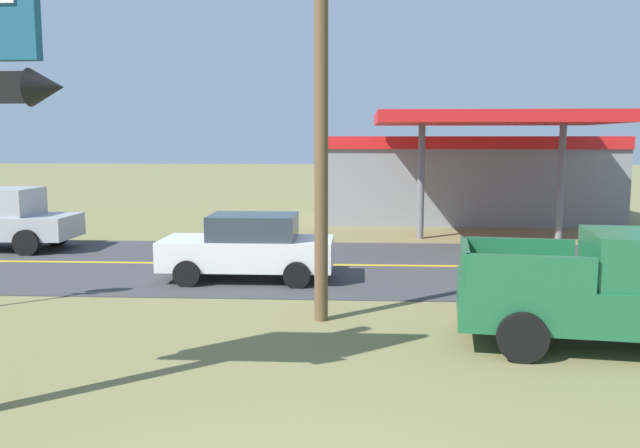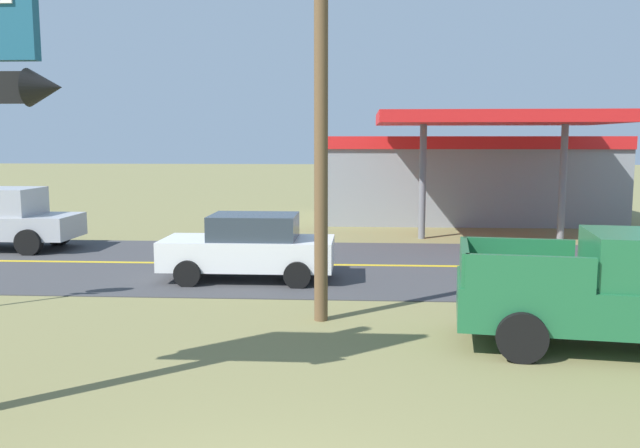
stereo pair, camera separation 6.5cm
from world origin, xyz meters
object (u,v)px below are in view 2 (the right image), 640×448
Objects in this scene: gas_station at (466,175)px; pickup_green_parked_on_lawn at (622,292)px; utility_pole at (321,82)px; car_white_mid_lane at (250,247)px.

pickup_green_parked_on_lawn is at bearing -90.73° from gas_station.
pickup_green_parked_on_lawn is (5.07, -1.45, -3.55)m from utility_pole.
pickup_green_parked_on_lawn is 1.29× the size of car_white_mid_lane.
gas_station is 17.92m from pickup_green_parked_on_lawn.
utility_pole is at bearing 164.02° from pickup_green_parked_on_lawn.
car_white_mid_lane is (-1.98, 3.56, -3.69)m from utility_pole.
pickup_green_parked_on_lawn is at bearing -15.98° from utility_pole.
gas_station reaches higher than pickup_green_parked_on_lawn.
pickup_green_parked_on_lawn is (-0.23, -17.89, -0.98)m from gas_station.
car_white_mid_lane is at bearing 119.09° from utility_pole.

